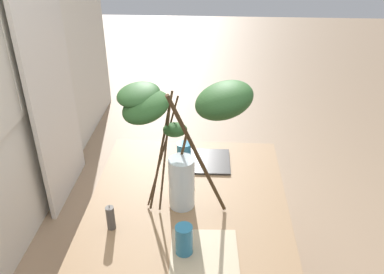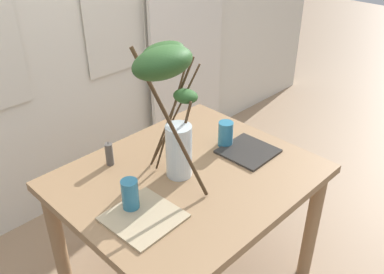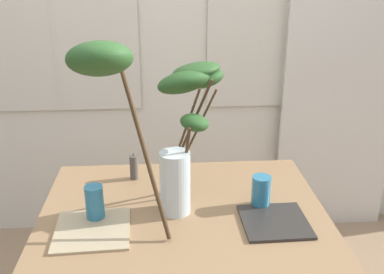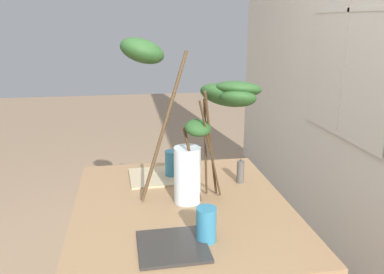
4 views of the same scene
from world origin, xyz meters
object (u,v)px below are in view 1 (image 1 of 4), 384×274
dining_table (189,218)px  drinking_glass_blue_right (184,154)px  drinking_glass_blue_left (184,241)px  plate_square_left (204,254)px  plate_square_right (207,161)px  pillar_candle (111,218)px  vase_with_branches (173,127)px

dining_table → drinking_glass_blue_right: bearing=8.3°
drinking_glass_blue_right → drinking_glass_blue_left: bearing=-175.5°
plate_square_left → plate_square_right: bearing=0.5°
plate_square_right → pillar_candle: bearing=143.6°
drinking_glass_blue_left → drinking_glass_blue_right: 0.65m
plate_square_right → drinking_glass_blue_left: bearing=173.7°
pillar_candle → drinking_glass_blue_right: bearing=-28.1°
drinking_glass_blue_right → vase_with_branches: bearing=178.0°
drinking_glass_blue_left → pillar_candle: size_ratio=1.13×
dining_table → drinking_glass_blue_left: 0.38m
vase_with_branches → drinking_glass_blue_left: 0.46m
plate_square_left → pillar_candle: size_ratio=2.18×
drinking_glass_blue_left → pillar_candle: drinking_glass_blue_left is taller
plate_square_right → vase_with_branches: bearing=160.5°
drinking_glass_blue_right → dining_table: bearing=-171.7°
pillar_candle → vase_with_branches: bearing=-59.8°
drinking_glass_blue_left → plate_square_left: (-0.00, -0.08, -0.07)m
vase_with_branches → drinking_glass_blue_right: (0.37, -0.01, -0.36)m
vase_with_branches → pillar_candle: size_ratio=5.96×
plate_square_left → plate_square_right: plate_square_right is taller
plate_square_left → pillar_candle: (0.13, 0.41, 0.05)m
dining_table → plate_square_right: plate_square_right is taller
plate_square_left → drinking_glass_blue_left: bearing=88.0°
dining_table → pillar_candle: 0.42m
plate_square_left → pillar_candle: 0.43m
dining_table → plate_square_left: size_ratio=4.14×
dining_table → plate_square_left: 0.37m
pillar_candle → dining_table: bearing=-57.3°
plate_square_left → pillar_candle: pillar_candle is taller
dining_table → pillar_candle: size_ratio=9.04×
drinking_glass_blue_left → plate_square_left: 0.10m
dining_table → plate_square_right: bearing=-13.4°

